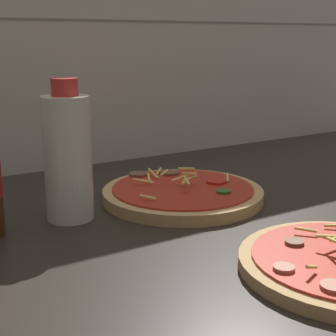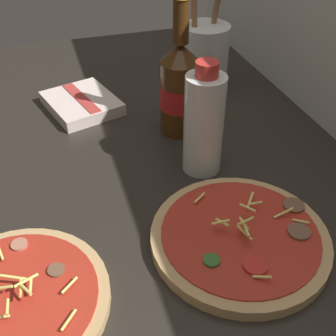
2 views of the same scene
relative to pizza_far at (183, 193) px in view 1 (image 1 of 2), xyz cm
name	(u,v)px [view 1 (image 1 of 2)]	position (x,y,z in cm)	size (l,w,h in cm)	color
counter_slab	(223,250)	(-4.84, -16.63, -2.25)	(160.00, 90.00, 2.50)	#28231E
tile_backsplash	(75,20)	(-4.84, 28.87, 26.50)	(160.00, 1.13, 60.00)	silver
pizza_far	(183,193)	(0.00, 0.00, 0.00)	(24.69, 24.69, 5.23)	tan
oil_bottle	(68,156)	(-17.83, 1.10, 7.84)	(6.45, 6.45, 19.23)	silver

